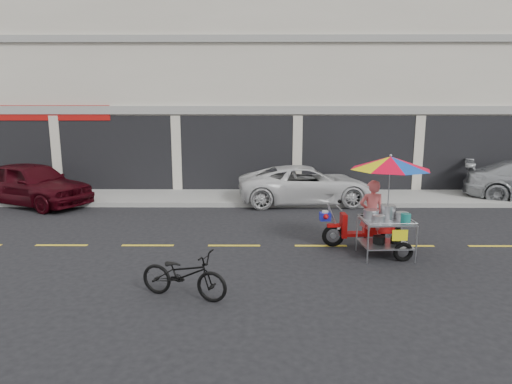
{
  "coord_description": "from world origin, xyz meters",
  "views": [
    {
      "loc": [
        -1.44,
        -9.45,
        3.04
      ],
      "look_at": [
        -1.5,
        0.6,
        1.15
      ],
      "focal_mm": 30.0,
      "sensor_mm": 36.0,
      "label": 1
    }
  ],
  "objects_px": {
    "near_bicycle": "(184,274)",
    "white_pickup": "(306,185)",
    "maroon_sedan": "(32,184)",
    "food_vendor_rig": "(382,191)"
  },
  "relations": [
    {
      "from": "near_bicycle",
      "to": "food_vendor_rig",
      "type": "xyz_separation_m",
      "value": [
        3.89,
        2.38,
        0.97
      ]
    },
    {
      "from": "food_vendor_rig",
      "to": "maroon_sedan",
      "type": "bearing_deg",
      "value": 152.03
    },
    {
      "from": "maroon_sedan",
      "to": "white_pickup",
      "type": "distance_m",
      "value": 9.05
    },
    {
      "from": "maroon_sedan",
      "to": "food_vendor_rig",
      "type": "distance_m",
      "value": 11.16
    },
    {
      "from": "white_pickup",
      "to": "near_bicycle",
      "type": "xyz_separation_m",
      "value": [
        -2.84,
        -7.49,
        -0.23
      ]
    },
    {
      "from": "white_pickup",
      "to": "food_vendor_rig",
      "type": "xyz_separation_m",
      "value": [
        1.04,
        -5.11,
        0.74
      ]
    },
    {
      "from": "maroon_sedan",
      "to": "food_vendor_rig",
      "type": "relative_size",
      "value": 1.9
    },
    {
      "from": "near_bicycle",
      "to": "white_pickup",
      "type": "bearing_deg",
      "value": -2.57
    },
    {
      "from": "maroon_sedan",
      "to": "food_vendor_rig",
      "type": "bearing_deg",
      "value": -90.31
    },
    {
      "from": "food_vendor_rig",
      "to": "near_bicycle",
      "type": "bearing_deg",
      "value": -151.33
    }
  ]
}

